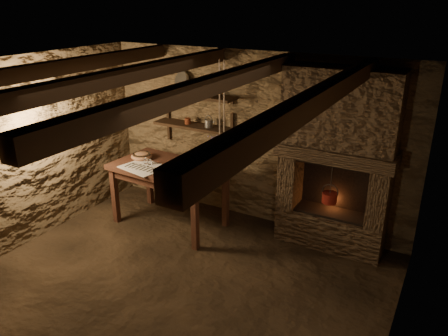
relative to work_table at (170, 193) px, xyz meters
The scene contains 24 objects.
floor 1.59m from the work_table, 53.96° to the right, with size 4.50×4.50×0.00m, color black.
back_wall 1.39m from the work_table, 41.07° to the left, with size 4.50×0.04×2.40m, color #4E3924.
left_wall 1.97m from the work_table, 138.00° to the right, with size 0.04×4.00×2.40m, color #4E3924.
right_wall 3.45m from the work_table, 21.29° to the right, with size 0.04×4.00×2.40m, color #4E3924.
ceiling 2.45m from the work_table, 53.96° to the right, with size 4.50×4.00×0.04m, color black.
beam_far_left 2.29m from the work_table, 116.47° to the right, with size 0.14×3.95×0.16m, color black.
beam_mid_left 2.24m from the work_table, 72.30° to the right, with size 0.14×3.95×0.16m, color black.
beam_mid_right 2.61m from the work_table, 41.35° to the right, with size 0.14×3.95×0.16m, color black.
beam_far_right 3.25m from the work_table, 27.11° to the right, with size 0.14×3.95×0.16m, color black.
shelf_lower 1.03m from the work_table, 86.23° to the left, with size 1.25×0.30×0.04m, color black.
shelf_upper 1.41m from the work_table, 86.23° to the left, with size 1.25×0.30×0.04m, color black.
hearth 2.33m from the work_table, 14.28° to the left, with size 1.43×0.51×2.30m.
work_table is the anchor object (origin of this frame).
linen_cloth 0.53m from the work_table, 140.53° to the right, with size 0.57×0.46×0.01m, color beige.
pewter_cutlery_row 0.55m from the work_table, 138.18° to the right, with size 0.48×0.18×0.01m, color gray, non-canonical shape.
drinking_glasses 0.52m from the work_table, 156.90° to the right, with size 0.18×0.06×0.07m, color white, non-canonical shape.
stoneware_jug 0.87m from the work_table, 21.38° to the left, with size 0.15×0.15×0.47m.
wooden_bowl 0.67m from the work_table, behind, with size 0.30×0.30×0.11m, color #A96E49.
iron_stockpot 1.52m from the work_table, 75.77° to the left, with size 0.24×0.24×0.18m, color #292724.
tin_pan 1.62m from the work_table, 107.49° to the left, with size 0.29×0.29×0.04m, color gray.
small_kettle 1.13m from the work_table, 65.17° to the left, with size 0.16×0.12×0.17m, color gray, non-canonical shape.
rusty_tin 1.08m from the work_table, 96.59° to the left, with size 0.08×0.08×0.08m, color #5C2212.
red_pot 2.18m from the work_table, 13.20° to the left, with size 0.21×0.20×0.54m.
hanging_ropes 1.63m from the work_table, 10.47° to the right, with size 0.08×0.08×1.20m, color tan, non-canonical shape.
Camera 1 is at (2.47, -3.26, 3.04)m, focal length 35.00 mm.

